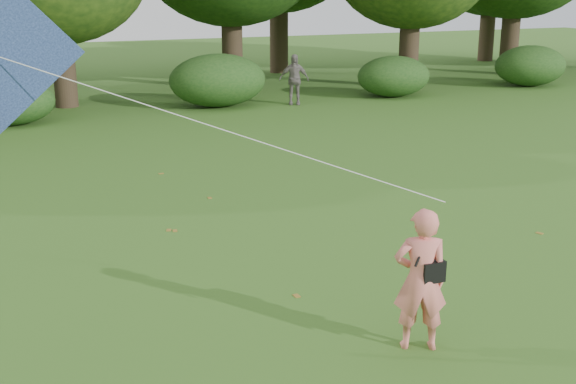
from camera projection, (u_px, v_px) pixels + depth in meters
name	position (u px, v px, depth m)	size (l,w,h in m)	color
ground	(438.00, 337.00, 9.05)	(100.00, 100.00, 0.00)	#265114
man_kite_flyer	(420.00, 280.00, 8.56)	(0.65, 0.42, 1.77)	#F07B71
bystander_right	(294.00, 79.00, 26.13)	(1.07, 0.44, 1.82)	slate
crossbody_bag	(431.00, 270.00, 8.54)	(0.43, 0.20, 0.71)	black
shrub_band	(114.00, 90.00, 24.04)	(39.15, 3.22, 1.88)	#264919
fallen_leaves	(342.00, 276.00, 10.92)	(10.54, 13.39, 0.01)	olive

